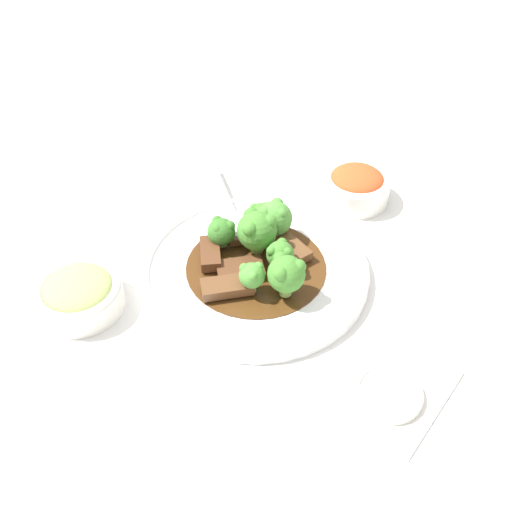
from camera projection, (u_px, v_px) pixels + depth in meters
ground_plane at (256, 275)px, 0.80m from camera, size 4.00×4.00×0.00m
main_plate at (256, 269)px, 0.79m from camera, size 0.30×0.30×0.02m
beef_strip_0 at (289, 245)px, 0.81m from camera, size 0.05×0.07×0.01m
beef_strip_1 at (240, 269)px, 0.77m from camera, size 0.07×0.07×0.01m
beef_strip_2 at (239, 232)px, 0.83m from camera, size 0.06×0.06×0.01m
beef_strip_3 at (227, 287)px, 0.75m from camera, size 0.07×0.07×0.01m
beef_strip_4 at (210, 253)px, 0.79m from camera, size 0.06×0.06×0.01m
broccoli_floret_0 at (257, 230)px, 0.78m from camera, size 0.05×0.05×0.06m
broccoli_floret_1 at (252, 275)px, 0.73m from camera, size 0.03×0.03×0.04m
broccoli_floret_2 at (280, 254)px, 0.76m from camera, size 0.04×0.04×0.04m
broccoli_floret_3 at (286, 273)px, 0.72m from camera, size 0.05×0.05×0.06m
broccoli_floret_4 at (261, 214)px, 0.83m from camera, size 0.03×0.03×0.04m
broccoli_floret_5 at (275, 218)px, 0.81m from camera, size 0.05×0.05×0.05m
broccoli_floret_6 at (221, 231)px, 0.80m from camera, size 0.04×0.04×0.04m
serving_spoon at (238, 219)px, 0.85m from camera, size 0.15×0.17×0.01m
side_bowl_kimchi at (357, 186)px, 0.90m from camera, size 0.10×0.10×0.05m
side_bowl_appetizer at (79, 294)px, 0.74m from camera, size 0.11×0.11×0.05m
sauce_dish at (389, 394)px, 0.65m from camera, size 0.08×0.08×0.01m
paper_napkin at (396, 389)px, 0.66m from camera, size 0.15×0.11×0.01m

